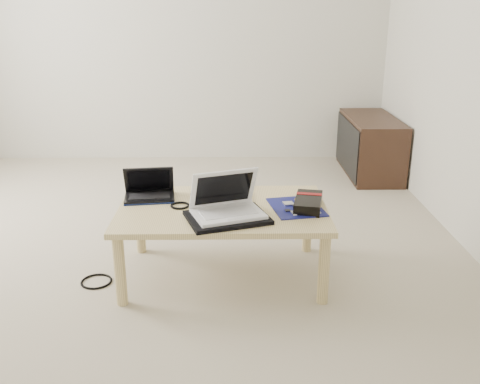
{
  "coord_description": "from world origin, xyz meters",
  "views": [
    {
      "loc": [
        0.58,
        -3.06,
        1.41
      ],
      "look_at": [
        0.62,
        -0.42,
        0.48
      ],
      "focal_mm": 40.0,
      "sensor_mm": 36.0,
      "label": 1
    }
  ],
  "objects_px": {
    "netbook": "(149,191)",
    "gpu_box": "(308,203)",
    "media_cabinet": "(369,146)",
    "coffee_table": "(223,216)",
    "white_laptop": "(227,205)"
  },
  "relations": [
    {
      "from": "coffee_table",
      "to": "gpu_box",
      "type": "xyz_separation_m",
      "value": [
        0.45,
        -0.02,
        0.08
      ]
    },
    {
      "from": "media_cabinet",
      "to": "white_laptop",
      "type": "xyz_separation_m",
      "value": [
        -1.23,
        -2.01,
        0.22
      ]
    },
    {
      "from": "white_laptop",
      "to": "gpu_box",
      "type": "relative_size",
      "value": 1.37
    },
    {
      "from": "media_cabinet",
      "to": "gpu_box",
      "type": "relative_size",
      "value": 3.1
    },
    {
      "from": "media_cabinet",
      "to": "gpu_box",
      "type": "distance_m",
      "value": 2.05
    },
    {
      "from": "media_cabinet",
      "to": "netbook",
      "type": "relative_size",
      "value": 3.07
    },
    {
      "from": "white_laptop",
      "to": "media_cabinet",
      "type": "bearing_deg",
      "value": 58.61
    },
    {
      "from": "coffee_table",
      "to": "white_laptop",
      "type": "xyz_separation_m",
      "value": [
        0.02,
        -0.14,
        0.12
      ]
    },
    {
      "from": "white_laptop",
      "to": "gpu_box",
      "type": "distance_m",
      "value": 0.45
    },
    {
      "from": "netbook",
      "to": "gpu_box",
      "type": "bearing_deg",
      "value": -10.99
    },
    {
      "from": "coffee_table",
      "to": "netbook",
      "type": "xyz_separation_m",
      "value": [
        -0.41,
        0.15,
        0.09
      ]
    },
    {
      "from": "media_cabinet",
      "to": "gpu_box",
      "type": "xyz_separation_m",
      "value": [
        -0.8,
        -1.88,
        0.18
      ]
    },
    {
      "from": "coffee_table",
      "to": "media_cabinet",
      "type": "distance_m",
      "value": 2.25
    },
    {
      "from": "coffee_table",
      "to": "netbook",
      "type": "bearing_deg",
      "value": 159.9
    },
    {
      "from": "netbook",
      "to": "gpu_box",
      "type": "height_order",
      "value": "netbook"
    }
  ]
}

